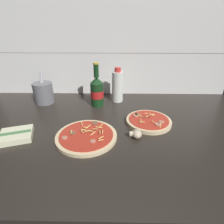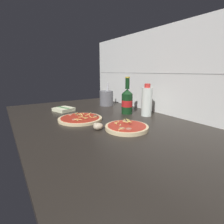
# 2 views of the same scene
# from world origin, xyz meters

# --- Properties ---
(counter_slab) EXTENTS (1.60, 0.90, 0.03)m
(counter_slab) POSITION_xyz_m (0.00, 0.00, 0.01)
(counter_slab) COLOR #28231E
(counter_slab) RESTS_ON ground
(tile_backsplash) EXTENTS (1.60, 0.01, 0.60)m
(tile_backsplash) POSITION_xyz_m (0.00, 0.45, 0.30)
(tile_backsplash) COLOR white
(tile_backsplash) RESTS_ON ground
(pizza_near) EXTENTS (0.26, 0.26, 0.04)m
(pizza_near) POSITION_xyz_m (-0.08, -0.09, 0.03)
(pizza_near) COLOR beige
(pizza_near) RESTS_ON counter_slab
(pizza_far) EXTENTS (0.22, 0.22, 0.05)m
(pizza_far) POSITION_xyz_m (0.21, 0.04, 0.04)
(pizza_far) COLOR beige
(pizza_far) RESTS_ON counter_slab
(beer_bottle) EXTENTS (0.08, 0.08, 0.25)m
(beer_bottle) POSITION_xyz_m (-0.06, 0.25, 0.11)
(beer_bottle) COLOR #143819
(beer_bottle) RESTS_ON counter_slab
(oil_bottle) EXTENTS (0.07, 0.07, 0.21)m
(oil_bottle) POSITION_xyz_m (0.06, 0.32, 0.12)
(oil_bottle) COLOR silver
(oil_bottle) RESTS_ON counter_slab
(mushroom_left) EXTENTS (0.05, 0.05, 0.04)m
(mushroom_left) POSITION_xyz_m (0.14, -0.09, 0.04)
(mushroom_left) COLOR beige
(mushroom_left) RESTS_ON counter_slab
(utensil_crock) EXTENTS (0.12, 0.12, 0.19)m
(utensil_crock) POSITION_xyz_m (-0.39, 0.28, 0.09)
(utensil_crock) COLOR slate
(utensil_crock) RESTS_ON counter_slab
(dish_towel) EXTENTS (0.16, 0.15, 0.03)m
(dish_towel) POSITION_xyz_m (-0.38, -0.10, 0.04)
(dish_towel) COLOR beige
(dish_towel) RESTS_ON counter_slab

